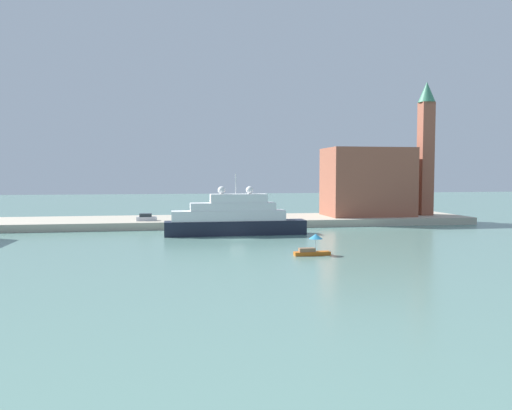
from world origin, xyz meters
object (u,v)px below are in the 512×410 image
(small_motorboat, at_px, (312,247))
(bell_tower, at_px, (426,144))
(large_yacht, at_px, (234,219))
(person_figure, at_px, (176,217))
(harbor_building, at_px, (367,182))
(mooring_bollard, at_px, (239,219))
(parked_car, at_px, (146,218))

(small_motorboat, xyz_separation_m, bell_tower, (39.23, 43.09, 16.91))
(large_yacht, height_order, person_figure, large_yacht)
(harbor_building, distance_m, mooring_bollard, 32.48)
(large_yacht, relative_size, parked_car, 6.28)
(parked_car, height_order, mooring_bollard, parked_car)
(large_yacht, height_order, parked_car, large_yacht)
(harbor_building, bearing_deg, mooring_bollard, -165.83)
(small_motorboat, xyz_separation_m, person_figure, (-17.96, 36.46, 1.19))
(small_motorboat, distance_m, harbor_building, 51.35)
(harbor_building, xyz_separation_m, bell_tower, (13.79, -0.78, 8.84))
(large_yacht, height_order, harbor_building, harbor_building)
(bell_tower, relative_size, person_figure, 17.01)
(mooring_bollard, bearing_deg, harbor_building, 14.17)
(harbor_building, xyz_separation_m, parked_car, (-49.37, -4.55, -7.08))
(harbor_building, distance_m, person_figure, 44.56)
(parked_car, xyz_separation_m, person_figure, (5.97, -2.86, 0.20))
(large_yacht, distance_m, small_motorboat, 25.94)
(harbor_building, bearing_deg, parked_car, -174.74)
(small_motorboat, relative_size, parked_car, 1.22)
(mooring_bollard, bearing_deg, parked_car, 170.27)
(mooring_bollard, bearing_deg, large_yacht, -102.18)
(large_yacht, height_order, bell_tower, bell_tower)
(small_motorboat, bearing_deg, bell_tower, 47.69)
(harbor_building, xyz_separation_m, person_figure, (-43.40, -7.40, -6.88))
(large_yacht, bearing_deg, parked_car, 137.98)
(large_yacht, distance_m, harbor_building, 38.80)
(bell_tower, distance_m, parked_car, 65.25)
(person_figure, bearing_deg, harbor_building, 9.68)
(bell_tower, xyz_separation_m, mooring_bollard, (-44.48, -6.97, -16.11))
(large_yacht, distance_m, mooring_bollard, 11.72)
(small_motorboat, height_order, harbor_building, harbor_building)
(bell_tower, height_order, person_figure, bell_tower)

